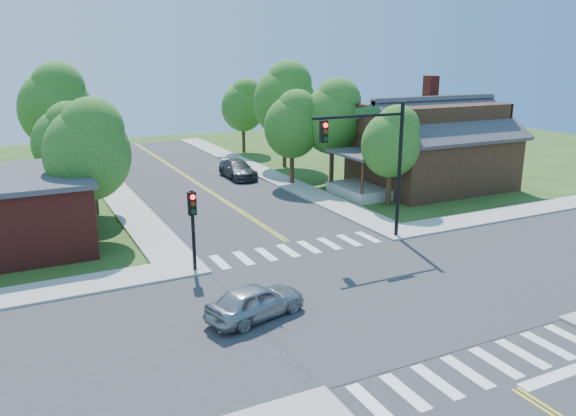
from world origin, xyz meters
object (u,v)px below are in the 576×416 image
signal_mast_ne (374,150)px  car_silver (256,302)px  signal_pole_nw (193,216)px  house_ne (431,142)px  car_dgrey (238,170)px

signal_mast_ne → car_silver: signal_mast_ne is taller
signal_pole_nw → house_ne: bearing=22.7°
car_dgrey → signal_mast_ne: bearing=-87.8°
signal_pole_nw → car_silver: (0.62, -5.44, -2.00)m
signal_mast_ne → car_dgrey: (-0.41, 17.72, -4.15)m
signal_mast_ne → car_dgrey: signal_mast_ne is taller
signal_pole_nw → signal_mast_ne: bearing=0.1°
signal_mast_ne → car_silver: 11.24m
signal_pole_nw → car_dgrey: signal_pole_nw is taller
signal_pole_nw → car_dgrey: (9.10, 17.73, -1.96)m
car_silver → signal_mast_ne: bearing=-73.2°
house_ne → car_silver: house_ne is taller
signal_mast_ne → house_ne: 14.23m
signal_pole_nw → car_dgrey: 20.03m
signal_pole_nw → house_ne: (20.71, 8.66, 0.67)m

